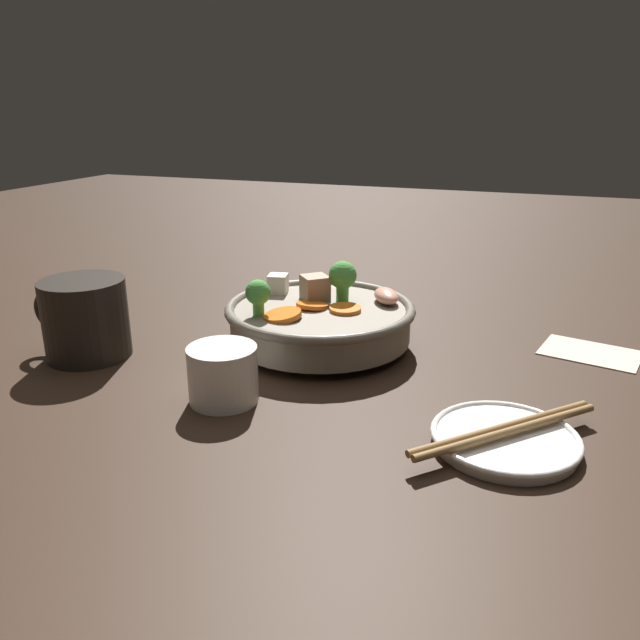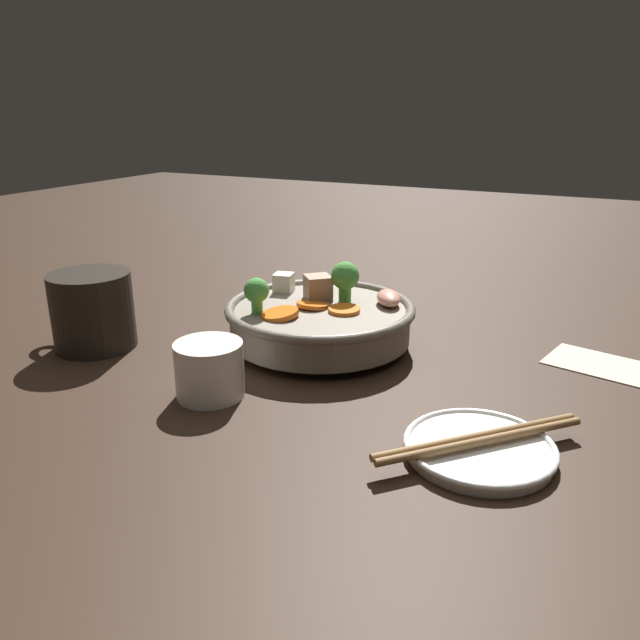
# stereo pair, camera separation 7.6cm
# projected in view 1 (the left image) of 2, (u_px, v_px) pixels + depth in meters

# --- Properties ---
(ground_plane) EXTENTS (3.00, 3.00, 0.00)m
(ground_plane) POSITION_uv_depth(u_px,v_px,m) (320.00, 345.00, 0.78)
(ground_plane) COLOR black
(stirfry_bowl) EXTENTS (0.23, 0.23, 0.10)m
(stirfry_bowl) POSITION_uv_depth(u_px,v_px,m) (320.00, 318.00, 0.77)
(stirfry_bowl) COLOR slate
(stirfry_bowl) RESTS_ON ground_plane
(side_saucer) EXTENTS (0.13, 0.13, 0.01)m
(side_saucer) POSITION_uv_depth(u_px,v_px,m) (505.00, 439.00, 0.55)
(side_saucer) COLOR white
(side_saucer) RESTS_ON ground_plane
(tea_cup) EXTENTS (0.07, 0.07, 0.06)m
(tea_cup) POSITION_uv_depth(u_px,v_px,m) (223.00, 374.00, 0.62)
(tea_cup) COLOR white
(tea_cup) RESTS_ON ground_plane
(dark_mug) EXTENTS (0.12, 0.10, 0.09)m
(dark_mug) POSITION_uv_depth(u_px,v_px,m) (85.00, 318.00, 0.73)
(dark_mug) COLOR black
(dark_mug) RESTS_ON ground_plane
(napkin) EXTENTS (0.12, 0.10, 0.00)m
(napkin) POSITION_uv_depth(u_px,v_px,m) (590.00, 352.00, 0.75)
(napkin) COLOR beige
(napkin) RESTS_ON ground_plane
(chopsticks_pair) EXTENTS (0.15, 0.16, 0.01)m
(chopsticks_pair) POSITION_uv_depth(u_px,v_px,m) (506.00, 429.00, 0.54)
(chopsticks_pair) COLOR olive
(chopsticks_pair) RESTS_ON side_saucer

